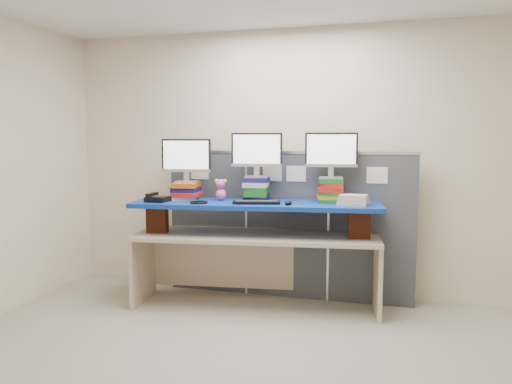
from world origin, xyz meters
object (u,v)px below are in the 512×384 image
(desk, at_px, (256,249))
(desk_phone, at_px, (157,198))
(monitor_left, at_px, (186,158))
(blue_board, at_px, (256,204))
(monitor_right, at_px, (331,152))
(monitor_center, at_px, (257,152))
(keyboard, at_px, (257,202))

(desk, bearing_deg, desk_phone, -173.98)
(monitor_left, relative_size, desk_phone, 2.43)
(blue_board, distance_m, monitor_left, 0.86)
(blue_board, height_order, monitor_right, monitor_right)
(blue_board, height_order, monitor_center, monitor_center)
(blue_board, relative_size, monitor_left, 4.77)
(keyboard, bearing_deg, desk_phone, 173.76)
(desk, relative_size, desk_phone, 11.79)
(monitor_center, xyz_separation_m, desk_phone, (-0.92, -0.34, -0.45))
(blue_board, xyz_separation_m, keyboard, (0.04, -0.10, 0.04))
(monitor_right, distance_m, desk_phone, 1.76)
(keyboard, bearing_deg, monitor_left, 157.29)
(monitor_left, bearing_deg, desk, -9.25)
(keyboard, bearing_deg, blue_board, 95.72)
(keyboard, height_order, desk_phone, desk_phone)
(blue_board, distance_m, monitor_center, 0.52)
(desk, xyz_separation_m, blue_board, (-0.00, 0.00, 0.44))
(keyboard, xyz_separation_m, desk_phone, (-0.98, -0.12, 0.02))
(desk, height_order, monitor_left, monitor_left)
(monitor_center, bearing_deg, desk, -85.15)
(desk, relative_size, blue_board, 1.02)
(monitor_center, relative_size, keyboard, 1.07)
(monitor_right, relative_size, keyboard, 1.07)
(blue_board, bearing_deg, monitor_center, 94.85)
(monitor_right, bearing_deg, desk, -170.61)
(monitor_center, bearing_deg, desk_phone, -167.03)
(blue_board, bearing_deg, desk, -90.26)
(monitor_left, distance_m, monitor_center, 0.72)
(monitor_center, bearing_deg, keyboard, -81.90)
(keyboard, bearing_deg, monitor_right, 12.19)
(desk, bearing_deg, blue_board, 89.74)
(monitor_left, distance_m, keyboard, 0.88)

